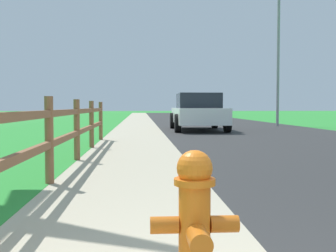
# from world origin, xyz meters

# --- Properties ---
(ground_plane) EXTENTS (120.00, 120.00, 0.00)m
(ground_plane) POSITION_xyz_m (0.00, 25.00, 0.00)
(ground_plane) COLOR green
(road_asphalt) EXTENTS (7.00, 66.00, 0.01)m
(road_asphalt) POSITION_xyz_m (3.50, 27.00, 0.00)
(road_asphalt) COLOR #2E2E2E
(road_asphalt) RESTS_ON ground
(curb_concrete) EXTENTS (6.00, 66.00, 0.01)m
(curb_concrete) POSITION_xyz_m (-3.00, 27.00, 0.00)
(curb_concrete) COLOR #BDB194
(curb_concrete) RESTS_ON ground
(grass_verge) EXTENTS (5.00, 66.00, 0.00)m
(grass_verge) POSITION_xyz_m (-4.50, 27.00, 0.01)
(grass_verge) COLOR green
(grass_verge) RESTS_ON ground
(fire_hydrant) EXTENTS (0.48, 0.39, 0.75)m
(fire_hydrant) POSITION_xyz_m (-0.56, 1.04, 0.38)
(fire_hydrant) COLOR orange
(fire_hydrant) RESTS_ON ground
(rail_fence) EXTENTS (0.11, 11.59, 1.11)m
(rail_fence) POSITION_xyz_m (-2.01, 5.32, 0.65)
(rail_fence) COLOR #8D5B3B
(rail_fence) RESTS_ON ground
(parked_suv_white) EXTENTS (2.15, 4.73, 1.51)m
(parked_suv_white) POSITION_xyz_m (1.52, 15.67, 0.75)
(parked_suv_white) COLOR white
(parked_suv_white) RESTS_ON ground
(street_lamp) EXTENTS (1.17, 0.20, 6.56)m
(street_lamp) POSITION_xyz_m (6.13, 19.15, 3.88)
(street_lamp) COLOR gray
(street_lamp) RESTS_ON ground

